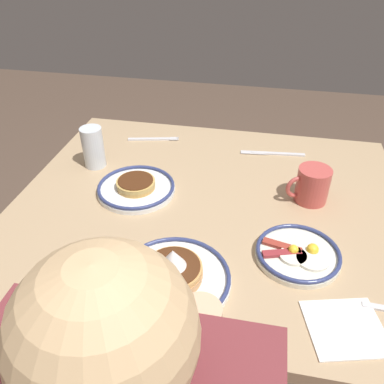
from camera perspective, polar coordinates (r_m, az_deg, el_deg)
name	(u,v)px	position (r m, az deg, el deg)	size (l,w,h in m)	color
ground_plane	(203,355)	(1.70, 1.66, -22.32)	(6.00, 6.00, 0.00)	brown
dining_table	(207,226)	(1.19, 2.19, -4.90)	(1.11, 0.95, 0.75)	tan
plate_near_main	(136,187)	(1.19, -8.00, 0.68)	(0.23, 0.23, 0.04)	white
plate_center_pancakes	(298,254)	(0.99, 14.97, -8.55)	(0.20, 0.20, 0.04)	silver
plate_far_companion	(174,275)	(0.90, -2.66, -11.84)	(0.26, 0.26, 0.10)	white
coffee_mug	(312,185)	(1.17, 16.78, 1.01)	(0.12, 0.09, 0.10)	#BF4C47
drinking_glass	(93,149)	(1.32, -13.93, 5.97)	(0.07, 0.07, 0.13)	silver
paper_napkin	(345,328)	(0.89, 21.10, -17.70)	(0.15, 0.14, 0.00)	white
fork_near	(154,139)	(1.47, -5.52, 7.56)	(0.18, 0.06, 0.01)	silver
butter_knife	(273,153)	(1.40, 11.47, 5.43)	(0.22, 0.04, 0.01)	silver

